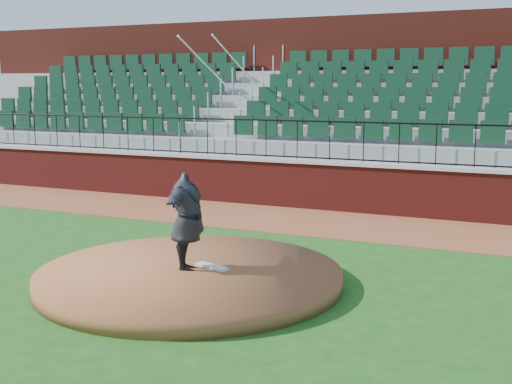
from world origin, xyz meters
TOP-DOWN VIEW (x-y plane):
  - ground at (0.00, 0.00)m, footprint 90.00×90.00m
  - warning_track at (0.00, 5.40)m, footprint 34.00×3.20m
  - field_wall at (0.00, 7.00)m, footprint 34.00×0.35m
  - wall_cap at (0.00, 7.00)m, footprint 34.00×0.45m
  - wall_railing at (0.00, 7.00)m, footprint 34.00×0.05m
  - seating_stands at (0.00, 9.72)m, footprint 34.00×5.10m
  - concourse_wall at (0.00, 12.52)m, footprint 34.00×0.50m
  - pitchers_mound at (-0.38, -0.24)m, footprint 4.97×4.97m
  - pitching_rubber at (-0.10, -0.02)m, footprint 0.65×0.34m
  - pitcher at (-0.42, -0.25)m, footprint 1.19×2.02m

SIDE VIEW (x-z plane):
  - ground at x=0.00m, z-range 0.00..0.00m
  - warning_track at x=0.00m, z-range 0.00..0.01m
  - pitchers_mound at x=-0.38m, z-range 0.00..0.25m
  - pitching_rubber at x=-0.10m, z-range 0.25..0.29m
  - field_wall at x=0.00m, z-range 0.00..1.20m
  - pitcher at x=-0.42m, z-range 0.25..1.84m
  - wall_cap at x=0.00m, z-range 1.20..1.30m
  - wall_railing at x=0.00m, z-range 1.30..2.30m
  - seating_stands at x=0.00m, z-range 0.00..4.60m
  - concourse_wall at x=0.00m, z-range 0.00..5.50m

